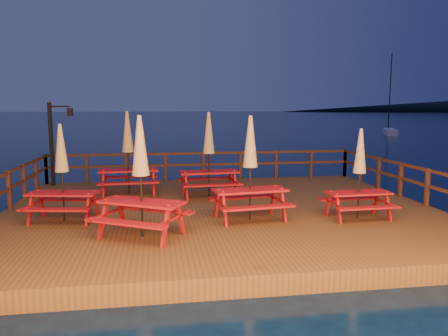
% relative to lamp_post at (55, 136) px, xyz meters
% --- Properties ---
extents(ground, '(500.00, 500.00, 0.00)m').
position_rel_lamp_post_xyz_m(ground, '(5.39, -4.55, -2.20)').
color(ground, black).
rests_on(ground, ground).
extents(deck, '(12.00, 10.00, 0.40)m').
position_rel_lamp_post_xyz_m(deck, '(5.39, -4.55, -2.00)').
color(deck, '#4D3818').
rests_on(deck, ground).
extents(deck_piles, '(11.44, 9.44, 1.40)m').
position_rel_lamp_post_xyz_m(deck_piles, '(5.39, -4.55, -2.50)').
color(deck_piles, '#3A1D12').
rests_on(deck_piles, ground).
extents(railing, '(11.80, 9.75, 1.10)m').
position_rel_lamp_post_xyz_m(railing, '(5.39, -2.77, -1.03)').
color(railing, '#3A1D12').
rests_on(railing, deck).
extents(lamp_post, '(0.85, 0.18, 3.00)m').
position_rel_lamp_post_xyz_m(lamp_post, '(0.00, 0.00, 0.00)').
color(lamp_post, black).
rests_on(lamp_post, deck).
extents(sailboat, '(3.59, 6.21, 9.39)m').
position_rel_lamp_post_xyz_m(sailboat, '(30.22, 30.27, -1.88)').
color(sailboat, silver).
rests_on(sailboat, ground).
extents(picnic_table_0, '(1.93, 1.69, 2.44)m').
position_rel_lamp_post_xyz_m(picnic_table_0, '(1.27, -5.31, -0.53)').
color(picnic_table_0, maroon).
rests_on(picnic_table_0, deck).
extents(picnic_table_1, '(1.99, 1.68, 2.68)m').
position_rel_lamp_post_xyz_m(picnic_table_1, '(5.24, -2.81, -0.40)').
color(picnic_table_1, maroon).
rests_on(picnic_table_1, deck).
extents(picnic_table_2, '(2.02, 1.74, 2.64)m').
position_rel_lamp_post_xyz_m(picnic_table_2, '(5.90, -5.92, -0.42)').
color(picnic_table_2, maroon).
rests_on(picnic_table_2, deck).
extents(picnic_table_3, '(1.65, 1.37, 2.31)m').
position_rel_lamp_post_xyz_m(picnic_table_3, '(8.67, -6.21, -0.60)').
color(picnic_table_3, maroon).
rests_on(picnic_table_3, deck).
extents(picnic_table_4, '(2.39, 2.27, 2.68)m').
position_rel_lamp_post_xyz_m(picnic_table_4, '(3.25, -6.96, -0.40)').
color(picnic_table_4, maroon).
rests_on(picnic_table_4, deck).
extents(picnic_table_5, '(1.95, 1.63, 2.70)m').
position_rel_lamp_post_xyz_m(picnic_table_5, '(2.68, -2.08, -0.39)').
color(picnic_table_5, maroon).
rests_on(picnic_table_5, deck).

